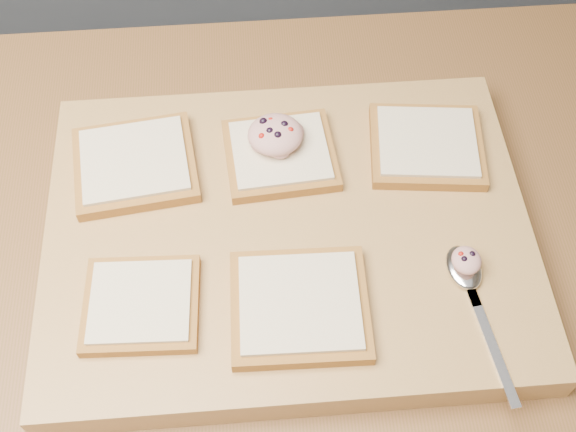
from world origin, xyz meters
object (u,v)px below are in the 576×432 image
tuna_salad_dollop (275,134)px  cutting_board (288,234)px  bread_far_center (280,154)px  spoon (468,278)px

tuna_salad_dollop → cutting_board: bearing=-86.3°
bread_far_center → spoon: bread_far_center is taller
spoon → cutting_board: bearing=154.8°
tuna_salad_dollop → spoon: 0.25m
bread_far_center → spoon: bearing=-44.1°
bread_far_center → spoon: 0.24m
cutting_board → spoon: (0.17, -0.08, 0.02)m
spoon → bread_far_center: bearing=135.9°
bread_far_center → tuna_salad_dollop: size_ratio=2.10×
tuna_salad_dollop → spoon: size_ratio=0.35×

